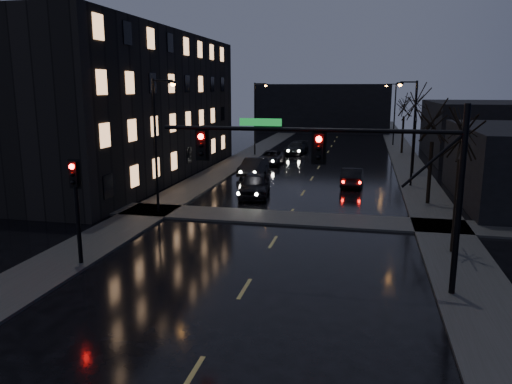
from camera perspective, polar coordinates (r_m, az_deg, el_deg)
The scene contains 21 objects.
sidewalk_left at distance 46.71m, azimuth -3.63°, elevation 2.68°, with size 3.00×140.00×0.12m, color #2D2D2B.
sidewalk_right at distance 45.14m, azimuth 17.61°, elevation 1.82°, with size 3.00×140.00×0.12m, color #2D2D2B.
sidewalk_cross at distance 29.11m, azimuth 3.57°, elevation -2.99°, with size 40.00×3.00×0.12m, color #2D2D2B.
apartment_block at distance 44.48m, azimuth -15.66°, elevation 9.50°, with size 12.00×30.00×12.00m, color black.
commercial_right_far at distance 58.89m, azimuth 25.00°, elevation 6.39°, with size 12.00×18.00×6.00m, color black.
far_block at distance 87.69m, azimuth 7.73°, elevation 9.49°, with size 22.00×10.00×8.00m, color black.
signal_mast at distance 18.51m, azimuth 11.03°, elevation 3.41°, with size 11.11×0.41×7.00m.
signal_pole_left at distance 22.22m, azimuth -19.87°, elevation -0.55°, with size 0.35×0.41×4.53m.
tree_near at distance 23.72m, azimuth 22.66°, elevation 7.82°, with size 3.52×3.52×8.08m.
tree_mid_a at distance 33.62m, azimuth 19.67°, elevation 8.32°, with size 3.30×3.30×7.58m.
tree_mid_b at distance 45.52m, azimuth 17.90°, elevation 10.18°, with size 3.74×3.74×8.59m.
tree_far at distance 59.48m, azimuth 16.63°, elevation 10.00°, with size 3.43×3.43×7.88m.
streetlight_l_near at distance 29.89m, azimuth -11.06°, elevation 6.39°, with size 1.53×0.28×8.00m.
streetlight_l_far at distance 55.66m, azimuth 0.09°, elevation 9.07°, with size 1.53×0.28×8.00m.
streetlight_r_mid at distance 39.55m, azimuth 17.33°, elevation 7.38°, with size 1.53×0.28×8.00m.
streetlight_r_far at distance 67.46m, azimuth 15.40°, elevation 9.15°, with size 1.53×0.28×8.00m.
oncoming_car_a at distance 34.84m, azimuth -0.15°, elevation 0.83°, with size 1.98×4.91×1.67m, color black.
oncoming_car_b at distance 43.23m, azimuth -0.30°, elevation 2.89°, with size 1.60×4.59×1.51m, color black.
oncoming_car_c at distance 49.53m, azimuth 1.71°, elevation 3.94°, with size 2.23×4.83×1.34m, color black.
oncoming_car_d at distance 57.42m, azimuth 4.62°, elevation 5.04°, with size 1.97×4.86×1.41m, color black.
lead_car at distance 39.31m, azimuth 10.95°, elevation 1.71°, with size 1.53×4.38×1.44m, color black.
Camera 1 is at (4.25, -9.32, 7.53)m, focal length 35.00 mm.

